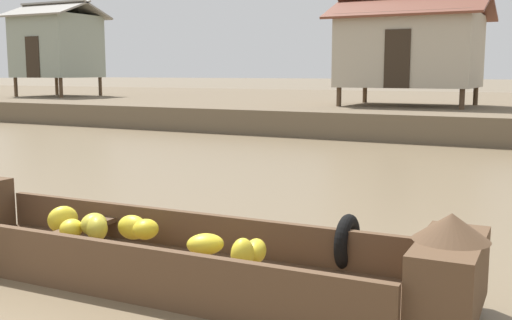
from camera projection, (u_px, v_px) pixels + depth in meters
The scene contains 5 objects.
ground_plane at pixel (299, 170), 11.90m from camera, with size 300.00×300.00×0.00m, color #726047.
riverbank_strip at pixel (447, 109), 25.31m from camera, with size 160.00×20.00×0.75m, color brown.
banana_boat at pixel (155, 248), 5.66m from camera, with size 5.74×2.06×0.87m.
stilt_house_left at pixel (57, 45), 28.39m from camera, with size 3.88×3.42×4.29m.
stilt_house_mid_left at pixel (410, 49), 20.35m from camera, with size 4.99×3.71×3.64m.
Camera 1 is at (4.65, -0.82, 1.88)m, focal length 43.26 mm.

